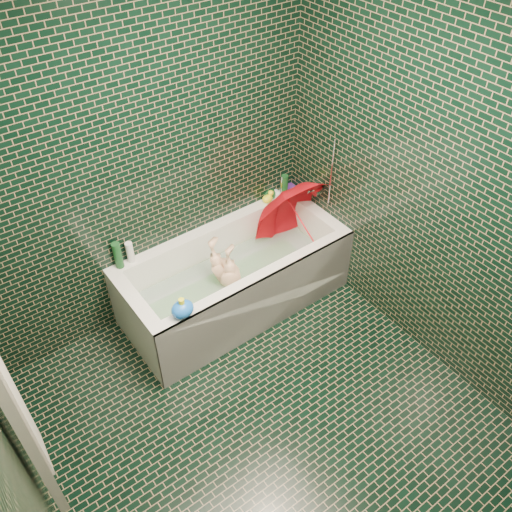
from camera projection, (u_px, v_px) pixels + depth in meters
floor at (269, 427)px, 3.48m from camera, size 2.80×2.80×0.00m
ceiling at (281, 31)px, 1.80m from camera, size 2.80×2.80×0.00m
wall_back at (140, 165)px, 3.48m from camera, size 2.80×0.00×2.80m
wall_left at (5, 437)px, 2.07m from camera, size 0.00×2.80×2.80m
wall_right at (446, 198)px, 3.22m from camera, size 0.00×2.80×2.80m
bathtub at (236, 285)px, 4.14m from camera, size 1.70×0.75×0.55m
bath_mat at (235, 288)px, 4.19m from camera, size 1.35×0.47×0.01m
water at (234, 275)px, 4.09m from camera, size 1.48×0.53×0.00m
towel at (18, 416)px, 2.39m from camera, size 0.08×0.44×1.12m
faucet at (321, 187)px, 4.13m from camera, size 0.18×0.19×0.55m
child at (229, 281)px, 4.03m from camera, size 0.86×0.48×0.31m
umbrella at (303, 224)px, 4.13m from camera, size 0.87×0.99×0.96m
soap_bottle_a at (282, 198)px, 4.40m from camera, size 0.10×0.11×0.24m
soap_bottle_b at (292, 192)px, 4.46m from camera, size 0.09×0.09×0.19m
soap_bottle_c at (274, 199)px, 4.39m from camera, size 0.13×0.13×0.16m
bottle_right_tall at (284, 186)px, 4.34m from camera, size 0.07×0.07×0.20m
bottle_right_pump at (283, 186)px, 4.35m from camera, size 0.06×0.06×0.20m
bottle_left_tall at (118, 255)px, 3.73m from camera, size 0.08×0.08×0.21m
bottle_left_short at (130, 252)px, 3.78m from camera, size 0.07×0.07×0.17m
rubber_duck at (268, 198)px, 4.33m from camera, size 0.11×0.08×0.09m
bath_toy at (182, 309)px, 3.41m from camera, size 0.18×0.17×0.15m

